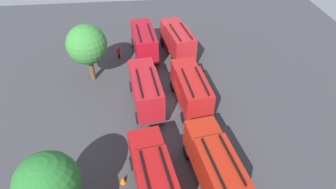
# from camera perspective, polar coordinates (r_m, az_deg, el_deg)

# --- Properties ---
(ground_plane) EXTENTS (55.76, 55.76, 0.00)m
(ground_plane) POSITION_cam_1_polar(r_m,az_deg,el_deg) (28.82, -0.00, -2.12)
(ground_plane) COLOR #38383D
(fire_truck_0) EXTENTS (7.49, 3.64, 3.88)m
(fire_truck_0) POSITION_cam_1_polar(r_m,az_deg,el_deg) (21.64, 9.30, -13.57)
(fire_truck_0) COLOR #A31F10
(fire_truck_0) RESTS_ON ground
(fire_truck_1) EXTENTS (7.41, 3.34, 3.88)m
(fire_truck_1) POSITION_cam_1_polar(r_m,az_deg,el_deg) (27.56, 4.60, 1.29)
(fire_truck_1) COLOR #AB1919
(fire_truck_1) RESTS_ON ground
(fire_truck_2) EXTENTS (7.53, 3.82, 3.88)m
(fire_truck_2) POSITION_cam_1_polar(r_m,az_deg,el_deg) (35.45, 1.94, 11.09)
(fire_truck_2) COLOR #AE1E23
(fire_truck_2) RESTS_ON ground
(fire_truck_3) EXTENTS (7.50, 3.69, 3.88)m
(fire_truck_3) POSITION_cam_1_polar(r_m,az_deg,el_deg) (20.76, -2.94, -16.21)
(fire_truck_3) COLOR maroon
(fire_truck_3) RESTS_ON ground
(fire_truck_4) EXTENTS (7.43, 3.42, 3.88)m
(fire_truck_4) POSITION_cam_1_polar(r_m,az_deg,el_deg) (27.50, -4.56, 1.20)
(fire_truck_4) COLOR #A81820
(fire_truck_4) RESTS_ON ground
(fire_truck_5) EXTENTS (7.41, 3.34, 3.88)m
(fire_truck_5) POSITION_cam_1_polar(r_m,az_deg,el_deg) (35.34, -4.91, 10.87)
(fire_truck_5) COLOR maroon
(fire_truck_5) RESTS_ON ground
(firefighter_0) EXTENTS (0.48, 0.39, 1.67)m
(firefighter_0) POSITION_cam_1_polar(r_m,az_deg,el_deg) (35.83, -10.04, 8.54)
(firefighter_0) COLOR black
(firefighter_0) RESTS_ON ground
(firefighter_1) EXTENTS (0.45, 0.30, 1.76)m
(firefighter_1) POSITION_cam_1_polar(r_m,az_deg,el_deg) (31.57, 6.95, 4.19)
(firefighter_1) COLOR black
(firefighter_1) RESTS_ON ground
(tree_1) EXTENTS (4.03, 4.03, 6.25)m
(tree_1) POSITION_cam_1_polar(r_m,az_deg,el_deg) (19.43, -23.27, -16.34)
(tree_1) COLOR brown
(tree_1) RESTS_ON ground
(tree_2) EXTENTS (4.25, 4.25, 6.59)m
(tree_2) POSITION_cam_1_polar(r_m,az_deg,el_deg) (30.99, -16.18, 9.67)
(tree_2) COLOR brown
(tree_2) RESTS_ON ground
(traffic_cone_0) EXTENTS (0.47, 0.47, 0.67)m
(traffic_cone_0) POSITION_cam_1_polar(r_m,az_deg,el_deg) (22.99, -9.16, -16.77)
(traffic_cone_0) COLOR #F2600C
(traffic_cone_0) RESTS_ON ground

